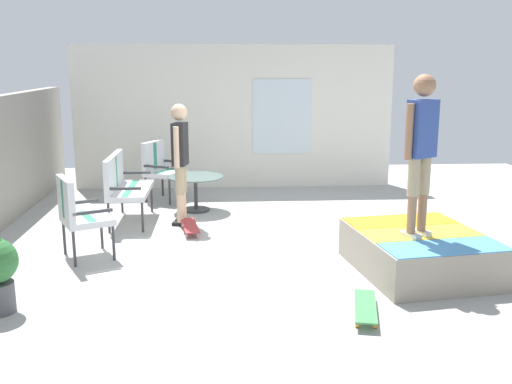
% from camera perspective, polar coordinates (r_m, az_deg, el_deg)
% --- Properties ---
extents(ground_plane, '(12.00, 12.00, 0.10)m').
position_cam_1_polar(ground_plane, '(7.88, 2.25, -5.45)').
color(ground_plane, '#A8A8A3').
extents(house_facade, '(0.23, 6.00, 2.68)m').
position_cam_1_polar(house_facade, '(11.31, -2.08, 7.22)').
color(house_facade, white).
rests_on(house_facade, ground_plane).
extents(skate_ramp, '(1.89, 2.19, 0.47)m').
position_cam_1_polar(skate_ramp, '(7.08, 15.66, -5.58)').
color(skate_ramp, gray).
rests_on(skate_ramp, ground_plane).
extents(patio_bench, '(1.25, 0.55, 1.02)m').
position_cam_1_polar(patio_bench, '(9.04, -12.70, 0.96)').
color(patio_bench, '#38383D').
rests_on(patio_bench, ground_plane).
extents(patio_chair_near_house, '(0.80, 0.77, 1.02)m').
position_cam_1_polar(patio_chair_near_house, '(10.41, -9.25, 2.58)').
color(patio_chair_near_house, '#38383D').
rests_on(patio_chair_near_house, ground_plane).
extents(patio_chair_by_wall, '(0.80, 0.77, 1.02)m').
position_cam_1_polar(patio_chair_by_wall, '(7.48, -16.82, -1.69)').
color(patio_chair_by_wall, '#38383D').
rests_on(patio_chair_by_wall, ground_plane).
extents(patio_table, '(0.90, 0.90, 0.57)m').
position_cam_1_polar(patio_table, '(9.58, -5.82, 0.56)').
color(patio_table, '#38383D').
rests_on(patio_table, ground_plane).
extents(person_watching, '(0.47, 0.29, 1.78)m').
position_cam_1_polar(person_watching, '(8.69, -7.31, 3.61)').
color(person_watching, black).
rests_on(person_watching, ground_plane).
extents(person_skater, '(0.35, 0.42, 1.77)m').
position_cam_1_polar(person_skater, '(6.63, 15.60, 4.59)').
color(person_skater, silver).
rests_on(person_skater, skate_ramp).
extents(skateboard_by_bench, '(0.82, 0.32, 0.10)m').
position_cam_1_polar(skateboard_by_bench, '(8.48, -6.38, -3.27)').
color(skateboard_by_bench, '#B23838').
rests_on(skateboard_by_bench, ground_plane).
extents(skateboard_spare, '(0.82, 0.37, 0.10)m').
position_cam_1_polar(skateboard_spare, '(5.85, 10.49, -10.80)').
color(skateboard_spare, '#3F8C4C').
rests_on(skateboard_spare, ground_plane).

